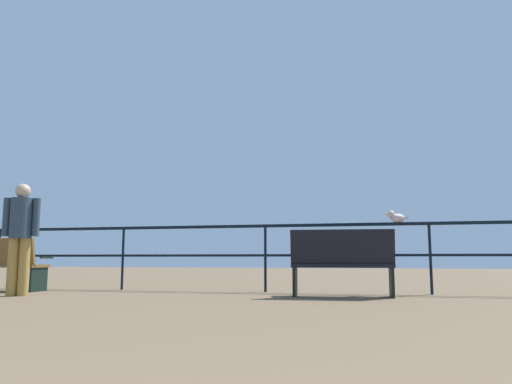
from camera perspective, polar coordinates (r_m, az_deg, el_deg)
pier_railing at (r=8.11m, az=10.12°, el=-5.53°), size 18.23×0.05×1.11m
bench_near_left at (r=7.23m, az=9.88°, el=-7.73°), size 1.48×0.68×0.95m
person_by_bench at (r=8.19m, az=-25.45°, el=-4.05°), size 0.51×0.32×1.66m
seagull_on_rail at (r=8.11m, az=15.83°, el=-2.79°), size 0.37×0.25×0.18m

